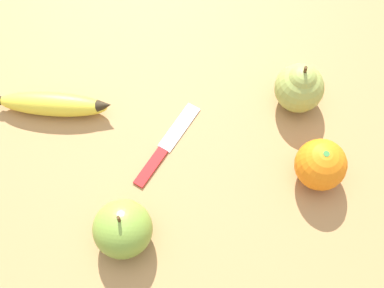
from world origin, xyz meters
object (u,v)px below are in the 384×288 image
at_px(apple, 123,229).
at_px(paring_knife, 165,147).
at_px(pear, 300,87).
at_px(orange, 321,165).
at_px(banana, 54,104).

bearing_deg(apple, paring_knife, 128.36).
bearing_deg(paring_knife, pear, 53.99).
xyz_separation_m(orange, paring_knife, (-0.15, -0.17, -0.03)).
bearing_deg(banana, pear, 6.84).
distance_m(banana, paring_knife, 0.18).
distance_m(banana, pear, 0.38).
relative_size(banana, paring_knife, 1.10).
height_order(banana, orange, orange).
bearing_deg(pear, apple, -80.22).
bearing_deg(apple, orange, 77.81).
bearing_deg(paring_knife, apple, -78.74).
xyz_separation_m(pear, apple, (0.06, -0.33, -0.01)).
relative_size(orange, pear, 0.79).
bearing_deg(pear, orange, -22.38).
bearing_deg(paring_knife, banana, -169.12).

